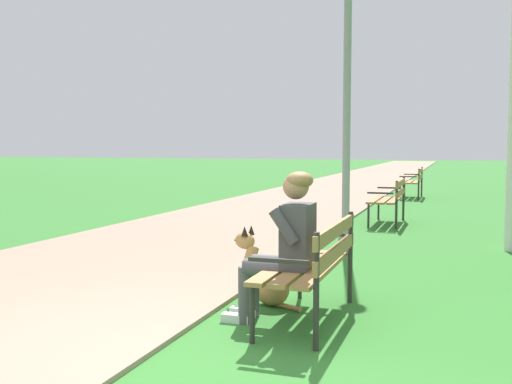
% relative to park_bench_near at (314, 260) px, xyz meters
% --- Properties ---
extents(ground_plane, '(120.00, 120.00, 0.00)m').
position_rel_park_bench_near_xyz_m(ground_plane, '(-0.65, -1.33, -0.51)').
color(ground_plane, '#33752D').
extents(paved_path, '(3.89, 60.00, 0.04)m').
position_rel_park_bench_near_xyz_m(paved_path, '(-2.81, 22.67, -0.49)').
color(paved_path, gray).
rests_on(paved_path, ground).
extents(park_bench_near, '(0.55, 1.50, 0.85)m').
position_rel_park_bench_near_xyz_m(park_bench_near, '(0.00, 0.00, 0.00)').
color(park_bench_near, olive).
rests_on(park_bench_near, ground).
extents(park_bench_mid, '(0.55, 1.50, 0.85)m').
position_rel_park_bench_near_xyz_m(park_bench_mid, '(-0.08, 6.45, 0.00)').
color(park_bench_mid, olive).
rests_on(park_bench_mid, ground).
extents(park_bench_far, '(0.55, 1.50, 0.85)m').
position_rel_park_bench_near_xyz_m(park_bench_far, '(-0.08, 12.34, 0.00)').
color(park_bench_far, olive).
rests_on(park_bench_far, ground).
extents(person_seated_on_near_bench, '(0.74, 0.49, 1.25)m').
position_rel_park_bench_near_xyz_m(person_seated_on_near_bench, '(-0.21, -0.14, 0.17)').
color(person_seated_on_near_bench, '#4C4C51').
rests_on(person_seated_on_near_bench, ground).
extents(dog_shepherd, '(0.78, 0.47, 0.71)m').
position_rel_park_bench_near_xyz_m(dog_shepherd, '(-0.57, 0.39, -0.25)').
color(dog_shepherd, '#B27F47').
rests_on(dog_shepherd, ground).
extents(lamp_post_near, '(0.24, 0.24, 4.26)m').
position_rel_park_bench_near_xyz_m(lamp_post_near, '(-0.41, 3.70, 1.69)').
color(lamp_post_near, gray).
rests_on(lamp_post_near, ground).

